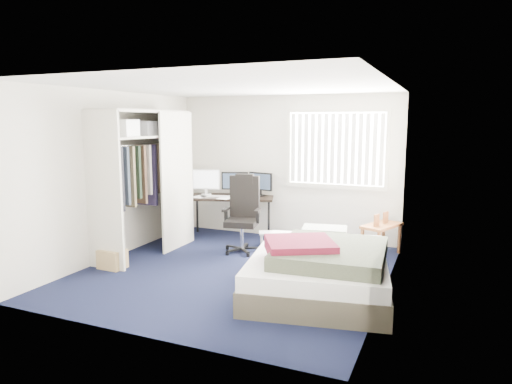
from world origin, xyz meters
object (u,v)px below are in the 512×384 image
object	(u,v)px
nightstand	(382,228)
bed	(320,267)
desk	(232,194)
office_chair	(243,222)

from	to	relation	value
nightstand	bed	distance (m)	1.87
desk	office_chair	world-z (taller)	office_chair
bed	desk	bearing A→B (deg)	137.26
desk	nightstand	xyz separation A→B (m)	(2.65, -0.20, -0.34)
desk	nightstand	world-z (taller)	desk
desk	nightstand	size ratio (longest dim) A/B	2.05
desk	bed	world-z (taller)	desk
desk	bed	xyz separation A→B (m)	(2.17, -2.00, -0.47)
nightstand	bed	size ratio (longest dim) A/B	0.33
nightstand	bed	world-z (taller)	bed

